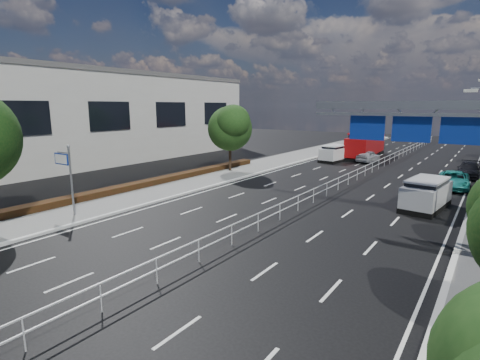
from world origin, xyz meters
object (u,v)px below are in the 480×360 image
Objects in this scene: toilet_sign at (66,168)px; near_car_dark at (373,142)px; white_minivan at (334,153)px; parked_car_dark at (469,170)px; near_car_silver at (368,156)px; parked_car_teal at (453,180)px; overhead_gantry at (426,124)px; silver_minivan at (426,194)px; red_bus at (366,144)px.

toilet_sign is 0.92× the size of near_car_dark.
white_minivan is 1.00× the size of parked_car_dark.
parked_car_teal is at bearing 138.98° from near_car_silver.
near_car_dark is 0.97× the size of parked_car_teal.
parked_car_teal is at bearing 86.83° from overhead_gantry.
silver_minivan is (-0.17, 3.95, -4.63)m from overhead_gantry.
near_car_silver reaches higher than parked_car_teal.
red_bus is at bearing -62.79° from near_car_silver.
parked_car_dark is (10.49, -4.35, -0.02)m from near_car_silver.
near_car_dark is (-4.03, 16.78, 0.07)m from near_car_silver.
near_car_silver is 20.67m from silver_minivan.
white_minivan is at bearing 33.61° from near_car_silver.
parked_car_dark is (12.08, -8.49, -1.04)m from red_bus.
red_bus is (-10.74, 26.71, -3.88)m from overhead_gantry.
near_car_dark is at bearing 116.92° from silver_minivan.
silver_minivan is 1.05× the size of parked_car_dark.
near_car_silver is 0.88× the size of near_car_dark.
near_car_dark is at bearing 124.38° from parked_car_dark.
toilet_sign is 0.42× the size of overhead_gantry.
toilet_sign reaches higher than near_car_silver.
red_bus is 2.30× the size of parked_car_teal.
silver_minivan reaches higher than near_car_dark.
near_car_dark is at bearing -70.26° from near_car_silver.
parked_car_teal is at bearing -55.43° from red_bus.
white_minivan is (-12.63, 20.76, -4.64)m from overhead_gantry.
white_minivan is 1.14× the size of near_car_silver.
silver_minivan is (10.57, -22.76, -0.75)m from red_bus.
red_bus is at bearing 106.92° from near_car_dark.
overhead_gantry is 0.92× the size of red_bus.
near_car_dark is 0.95× the size of silver_minivan.
white_minivan reaches higher than parked_car_dark.
parked_car_teal is (9.81, -10.62, -0.03)m from near_car_silver.
parked_car_dark is (1.34, 18.22, -4.92)m from overhead_gantry.
white_minivan is (5.06, 30.82, -1.98)m from toilet_sign.
parked_car_teal is at bearing -27.67° from white_minivan.
red_bus is 4.55m from near_car_silver.
parked_car_teal is (13.84, -27.39, -0.10)m from near_car_dark.
silver_minivan is at bearing -47.58° from white_minivan.
overhead_gantry reaches higher than white_minivan.
overhead_gantry reaches higher than toilet_sign.
red_bus is at bearing 78.23° from white_minivan.
white_minivan reaches higher than near_car_dark.
silver_minivan reaches higher than white_minivan.
toilet_sign is 1.05× the size of near_car_silver.
parked_car_dark reaches higher than parked_car_teal.
silver_minivan is at bearing -96.17° from parked_car_dark.
white_minivan is 18.59m from near_car_dark.
silver_minivan is at bearing 121.98° from near_car_silver.
overhead_gantry is 2.48× the size of near_car_silver.
red_bus is 2.71× the size of near_car_silver.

